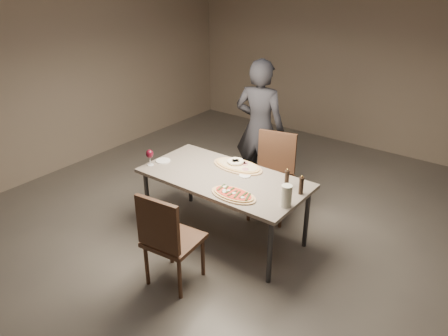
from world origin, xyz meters
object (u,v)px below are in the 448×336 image
Objects in this scene: pepper_mill_left at (301,185)px; chair_far at (273,170)px; dining_table at (224,181)px; diner at (260,128)px; zucchini_pizza at (233,194)px; carafe at (286,196)px; bread_basket at (235,162)px; ham_pizza at (238,166)px; chair_near at (167,236)px.

chair_far is (-0.68, 0.61, -0.28)m from pepper_mill_left.
dining_table is 1.78× the size of chair_far.
pepper_mill_left is 1.49m from diner.
pepper_mill_left is (0.83, 0.15, 0.15)m from dining_table.
carafe is (0.50, 0.14, 0.09)m from zucchini_pizza.
bread_basket reaches higher than dining_table.
ham_pizza is 0.55m from chair_far.
bread_basket is 0.11× the size of diner.
pepper_mill_left is 1.38m from chair_near.
diner is (-0.62, 1.42, 0.12)m from zucchini_pizza.
chair_near is at bearing -83.38° from bread_basket.
chair_near is 0.56× the size of diner.
chair_near is 1.74m from chair_far.
ham_pizza is 2.87× the size of carafe.
dining_table is 1.01× the size of diner.
pepper_mill_left is at bearing 123.61° from chair_far.
chair_near reaches higher than zucchini_pizza.
chair_far is at bearing 129.17° from diner.
diner is (-0.38, 2.11, 0.33)m from chair_near.
chair_near is at bearing 73.62° from chair_far.
bread_basket is at bearing 152.52° from ham_pizza.
chair_near reaches higher than carafe.
bread_basket is at bearing 101.66° from dining_table.
pepper_mill_left is 0.11× the size of diner.
chair_near is at bearing -95.56° from ham_pizza.
ham_pizza is (-0.02, 0.28, 0.07)m from dining_table.
diner is (-0.29, 1.14, 0.20)m from dining_table.
chair_near is at bearing -123.42° from pepper_mill_left.
zucchini_pizza is at bearing -68.79° from ham_pizza.
ham_pizza is 0.86m from pepper_mill_left.
zucchini_pizza is 1.08m from chair_far.
ham_pizza is 0.95m from carafe.
diner reaches higher than chair_near.
diner is (-0.23, 0.85, 0.10)m from bread_basket.
pepper_mill_left is 0.20× the size of chair_far.
bread_basket is 1.30m from chair_near.
diner is at bearing 138.72° from pepper_mill_left.
bread_basket reaches higher than ham_pizza.
carafe is 0.21× the size of chair_far.
diner is at bearing 91.86° from zucchini_pizza.
zucchini_pizza is at bearing -56.06° from bread_basket.
carafe reaches higher than dining_table.
bread_basket is 0.90m from pepper_mill_left.
bread_basket is (-0.39, 0.57, 0.02)m from zucchini_pizza.
carafe is (0.83, -0.14, 0.16)m from dining_table.
diner reaches higher than pepper_mill_left.
dining_table is at bearing -169.54° from pepper_mill_left.
diner is at bearing -53.89° from chair_far.
diner is (-0.27, 0.86, 0.12)m from ham_pizza.
bread_basket reaches higher than zucchini_pizza.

